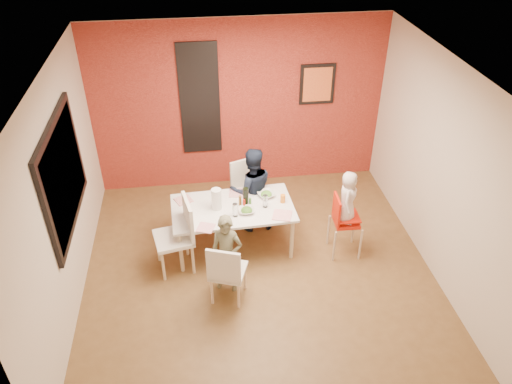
{
  "coord_description": "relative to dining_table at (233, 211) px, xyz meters",
  "views": [
    {
      "loc": [
        -0.68,
        -4.83,
        4.56
      ],
      "look_at": [
        0.0,
        0.3,
        1.05
      ],
      "focal_mm": 35.0,
      "sensor_mm": 36.0,
      "label": 1
    }
  ],
  "objects": [
    {
      "name": "child_far",
      "position": [
        0.31,
        0.42,
        0.03
      ],
      "size": [
        0.66,
        0.53,
        1.28
      ],
      "primitive_type": "imported",
      "rotation": [
        0.0,
        0.0,
        3.22
      ],
      "color": "black",
      "rests_on": "ground"
    },
    {
      "name": "art_print_canvas",
      "position": [
        1.48,
        1.65,
        1.04
      ],
      "size": [
        0.44,
        0.01,
        0.54
      ],
      "primitive_type": "cube",
      "color": "orange",
      "rests_on": "wall_back"
    },
    {
      "name": "wall_front",
      "position": [
        0.28,
        -2.79,
        0.74
      ],
      "size": [
        4.5,
        0.02,
        2.7
      ],
      "primitive_type": "cube",
      "color": "beige",
      "rests_on": "ground"
    },
    {
      "name": "ground",
      "position": [
        0.28,
        -0.54,
        -0.61
      ],
      "size": [
        4.5,
        4.5,
        0.0
      ],
      "primitive_type": "plane",
      "color": "brown",
      "rests_on": "ground"
    },
    {
      "name": "condiment_red",
      "position": [
        0.15,
        -0.03,
        0.13
      ],
      "size": [
        0.03,
        0.03,
        0.13
      ],
      "primitive_type": "cylinder",
      "color": "red",
      "rests_on": "dining_table"
    },
    {
      "name": "glassblock_surround",
      "position": [
        -0.32,
        1.67,
        0.89
      ],
      "size": [
        0.6,
        0.03,
        1.76
      ],
      "primitive_type": "cube",
      "color": "black",
      "rests_on": "wall_back"
    },
    {
      "name": "plate_near_left",
      "position": [
        -0.38,
        -0.41,
        0.07
      ],
      "size": [
        0.26,
        0.26,
        0.01
      ],
      "primitive_type": "cube",
      "rotation": [
        0.0,
        0.0,
        -0.35
      ],
      "color": "silver",
      "rests_on": "dining_table"
    },
    {
      "name": "picture_window_pane",
      "position": [
        -1.92,
        -0.34,
        0.94
      ],
      "size": [
        0.02,
        1.55,
        1.15
      ],
      "primitive_type": "cube",
      "color": "black",
      "rests_on": "wall_left"
    },
    {
      "name": "glassblock_strip",
      "position": [
        -0.32,
        1.67,
        0.89
      ],
      "size": [
        0.55,
        0.03,
        1.7
      ],
      "primitive_type": "cube",
      "color": "silver",
      "rests_on": "wall_back"
    },
    {
      "name": "condiment_green",
      "position": [
        0.23,
        -0.01,
        0.12
      ],
      "size": [
        0.03,
        0.03,
        0.13
      ],
      "primitive_type": "cylinder",
      "color": "#3A7727",
      "rests_on": "dining_table"
    },
    {
      "name": "plate_far_mid",
      "position": [
        0.09,
        0.32,
        0.07
      ],
      "size": [
        0.25,
        0.25,
        0.01
      ],
      "primitive_type": "cube",
      "rotation": [
        0.0,
        0.0,
        -0.14
      ],
      "color": "white",
      "rests_on": "dining_table"
    },
    {
      "name": "wall_back",
      "position": [
        0.28,
        1.71,
        0.74
      ],
      "size": [
        4.5,
        0.02,
        2.7
      ],
      "primitive_type": "cube",
      "color": "beige",
      "rests_on": "ground"
    },
    {
      "name": "plate_near_right",
      "position": [
        0.62,
        -0.27,
        0.07
      ],
      "size": [
        0.3,
        0.3,
        0.01
      ],
      "primitive_type": "cube",
      "rotation": [
        0.0,
        0.0,
        -0.31
      ],
      "color": "white",
      "rests_on": "dining_table"
    },
    {
      "name": "chair_left",
      "position": [
        -0.71,
        -0.3,
        -0.04
      ],
      "size": [
        0.56,
        0.56,
        1.02
      ],
      "rotation": [
        0.0,
        0.0,
        4.91
      ],
      "color": "white",
      "rests_on": "ground"
    },
    {
      "name": "wine_glass_b",
      "position": [
        0.43,
        -0.05,
        0.15
      ],
      "size": [
        0.06,
        0.06,
        0.18
      ],
      "primitive_type": "cylinder",
      "color": "silver",
      "rests_on": "dining_table"
    },
    {
      "name": "salad_bowl_a",
      "position": [
        0.17,
        -0.14,
        0.09
      ],
      "size": [
        0.22,
        0.22,
        0.05
      ],
      "primitive_type": "imported",
      "rotation": [
        0.0,
        0.0,
        0.02
      ],
      "color": "white",
      "rests_on": "dining_table"
    },
    {
      "name": "picture_window_frame",
      "position": [
        -1.94,
        -0.34,
        0.94
      ],
      "size": [
        0.05,
        1.7,
        1.3
      ],
      "primitive_type": "cube",
      "color": "black",
      "rests_on": "wall_left"
    },
    {
      "name": "condiment_brown",
      "position": [
        0.1,
        0.03,
        0.13
      ],
      "size": [
        0.04,
        0.04,
        0.15
      ],
      "primitive_type": "cylinder",
      "color": "brown",
      "rests_on": "dining_table"
    },
    {
      "name": "high_chair",
      "position": [
        1.44,
        -0.31,
        -0.07
      ],
      "size": [
        0.4,
        0.4,
        0.91
      ],
      "rotation": [
        0.0,
        0.0,
        1.54
      ],
      "color": "red",
      "rests_on": "ground"
    },
    {
      "name": "chair_far",
      "position": [
        0.28,
        0.66,
        -0.09
      ],
      "size": [
        0.56,
        0.56,
        0.94
      ],
      "rotation": [
        0.0,
        0.0,
        0.36
      ],
      "color": "silver",
      "rests_on": "ground"
    },
    {
      "name": "child_near",
      "position": [
        -0.15,
        -0.78,
        -0.07
      ],
      "size": [
        0.46,
        0.37,
        1.08
      ],
      "primitive_type": "imported",
      "rotation": [
        0.0,
        0.0,
        -0.32
      ],
      "color": "brown",
      "rests_on": "ground"
    },
    {
      "name": "wall_left",
      "position": [
        -1.97,
        -0.54,
        0.74
      ],
      "size": [
        0.02,
        4.5,
        2.7
      ],
      "primitive_type": "cube",
      "color": "beige",
      "rests_on": "ground"
    },
    {
      "name": "wine_bottle",
      "position": [
        0.18,
        -0.0,
        0.2
      ],
      "size": [
        0.08,
        0.08,
        0.28
      ],
      "primitive_type": "cylinder",
      "color": "black",
      "rests_on": "dining_table"
    },
    {
      "name": "dining_table",
      "position": [
        0.0,
        0.0,
        0.0
      ],
      "size": [
        1.65,
        0.97,
        0.67
      ],
      "rotation": [
        0.0,
        0.0,
        0.05
      ],
      "color": "white",
      "rests_on": "ground"
    },
    {
      "name": "sippy_cup",
      "position": [
        0.68,
        0.02,
        0.12
      ],
      "size": [
        0.07,
        0.07,
        0.11
      ],
      "primitive_type": "cylinder",
      "color": "orange",
      "rests_on": "dining_table"
    },
    {
      "name": "chair_near",
      "position": [
        -0.18,
        -1.02,
        -0.12
      ],
      "size": [
        0.52,
        0.52,
        0.87
      ],
      "rotation": [
        0.0,
        0.0,
        2.8
      ],
      "color": "silver",
      "rests_on": "ground"
    },
    {
      "name": "art_print_frame",
      "position": [
        1.48,
        1.67,
        1.04
      ],
      "size": [
        0.54,
        0.03,
        0.64
      ],
      "primitive_type": "cube",
      "color": "black",
      "rests_on": "wall_back"
    },
    {
      "name": "wall_right",
      "position": [
        2.53,
        -0.54,
        0.74
      ],
      "size": [
        0.02,
        4.5,
        2.7
      ],
      "primitive_type": "cube",
      "color": "beige",
      "rests_on": "ground"
    },
    {
      "name": "ceiling",
      "position": [
        0.28,
        -0.54,
        2.09
      ],
      "size": [
        4.5,
        4.5,
        0.02
      ],
      "primitive_type": "cube",
      "color": "white",
      "rests_on": "wall_back"
    },
    {
      "name": "salad_bowl_b",
      "position": [
        0.48,
        0.19,
        0.09
      ],
      "size": [
        0.3,
        0.3,
        0.06
      ],
      "primitive_type": "imported",
      "rotation": [
        0.0,
        0.0,
        0.34
      ],
      "color": "white",
      "rests_on": "dining_table"
    },
    {
      "name": "plate_far_left",
      "position": [
        -0.65,
        0.24,
        0.07
      ],
      "size": [
        0.28,
        0.28,
        0.01
      ],
      "primitive_type": "cube",
      "rotation": [
        0.0,
        0.0,
        0.43
      ],
      "color": "white",
      "rests_on": "dining_table"
    },
    {
      "name": "paper_towel_roll",
      "position": [
        -0.21,
        -0.0,
        0.21
      ],
      "size": [
        0.13,
        0.13,
        0.3
      ],
      "primitive_type": "cylinder",
      "color": "silver",
      "rests_on": "dining_table"
    },
    {
      "name": "wine_glass_a",
      "position": [
        0.02,
        -0.2,
        0.15
      ],
      "size": [
        0.07,
        0.07,
        0.19
      ],
      "primitive_type": "cylinder",
      "color": "white",
      "rests_on": "dining_table"
    },
    {
      "name": "brick_accent_wall",
      "position": [
        0.28,
        1.69,
        0.74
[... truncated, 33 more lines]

